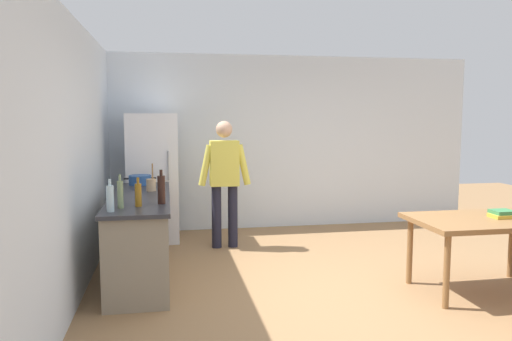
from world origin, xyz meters
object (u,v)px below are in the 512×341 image
object	(u,v)px
cooking_pot	(140,180)
book_stack	(503,214)
refrigerator	(153,178)
bottle_wine_dark	(161,189)
person	(224,175)
bottle_vinegar_tall	(120,194)
dining_table	(484,226)
utensil_jar	(151,184)
bottle_oil_amber	(138,195)
bottle_water_clear	(110,198)

from	to	relation	value
cooking_pot	book_stack	distance (m)	4.16
refrigerator	bottle_wine_dark	size ratio (longest dim) A/B	5.29
refrigerator	person	world-z (taller)	refrigerator
book_stack	bottle_vinegar_tall	bearing A→B (deg)	174.20
dining_table	cooking_pot	size ratio (longest dim) A/B	3.50
person	bottle_wine_dark	distance (m)	1.79
cooking_pot	bottle_wine_dark	distance (m)	1.48
refrigerator	cooking_pot	world-z (taller)	refrigerator
person	bottle_vinegar_tall	world-z (taller)	person
refrigerator	utensil_jar	size ratio (longest dim) A/B	5.62
cooking_pot	bottle_oil_amber	size ratio (longest dim) A/B	1.43
refrigerator	person	size ratio (longest dim) A/B	1.06
book_stack	utensil_jar	bearing A→B (deg)	157.65
bottle_water_clear	bottle_wine_dark	world-z (taller)	bottle_wine_dark
refrigerator	person	distance (m)	1.10
person	book_stack	bearing A→B (deg)	-40.03
bottle_water_clear	refrigerator	bearing A→B (deg)	82.80
bottle_oil_amber	bottle_water_clear	xyz separation A→B (m)	(-0.24, -0.23, 0.01)
utensil_jar	cooking_pot	bearing A→B (deg)	105.30
bottle_oil_amber	bottle_wine_dark	bearing A→B (deg)	25.87
cooking_pot	bottle_wine_dark	world-z (taller)	bottle_wine_dark
dining_table	utensil_jar	distance (m)	3.60
refrigerator	dining_table	bearing A→B (deg)	-39.29
dining_table	book_stack	xyz separation A→B (m)	(0.21, -0.00, 0.11)
utensil_jar	book_stack	world-z (taller)	utensil_jar
refrigerator	bottle_water_clear	size ratio (longest dim) A/B	6.00
bottle_water_clear	bottle_wine_dark	size ratio (longest dim) A/B	0.88
bottle_water_clear	bottle_oil_amber	bearing A→B (deg)	44.35
utensil_jar	bottle_wine_dark	distance (m)	0.90
bottle_water_clear	book_stack	distance (m)	3.83
person	bottle_oil_amber	bearing A→B (deg)	-121.14
bottle_oil_amber	person	bearing A→B (deg)	58.86
refrigerator	bottle_oil_amber	xyz separation A→B (m)	(-0.08, -2.26, 0.12)
cooking_pot	utensil_jar	xyz separation A→B (m)	(0.15, -0.56, 0.02)
refrigerator	person	xyz separation A→B (m)	(0.95, -0.55, 0.08)
bottle_vinegar_tall	refrigerator	bearing A→B (deg)	84.13
dining_table	bottle_vinegar_tall	xyz separation A→B (m)	(-3.54, 0.38, 0.36)
refrigerator	bottle_oil_amber	size ratio (longest dim) A/B	6.43
book_stack	person	bearing A→B (deg)	139.97
book_stack	bottle_water_clear	bearing A→B (deg)	176.76
refrigerator	utensil_jar	bearing A→B (deg)	-89.35
cooking_pot	book_stack	world-z (taller)	cooking_pot
bottle_oil_amber	bottle_wine_dark	distance (m)	0.24
person	bottle_vinegar_tall	distance (m)	2.13
bottle_vinegar_tall	bottle_wine_dark	distance (m)	0.41
person	cooking_pot	xyz separation A→B (m)	(-1.09, -0.15, -0.02)
cooking_pot	bottle_water_clear	bearing A→B (deg)	-95.57
dining_table	bottle_water_clear	xyz separation A→B (m)	(-3.61, 0.21, 0.35)
utensil_jar	bottle_wine_dark	bearing A→B (deg)	-81.97
utensil_jar	bottle_oil_amber	size ratio (longest dim) A/B	1.14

